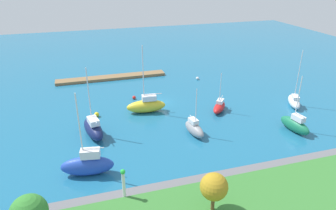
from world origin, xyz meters
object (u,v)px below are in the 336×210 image
object	(u,v)px
pier_dock	(112,77)
mooring_buoy_yellow	(97,115)
mooring_buoy_red	(134,97)
harbor_beacon	(124,182)
sailboat_yellow_center_basin	(146,105)
park_tree_east	(214,187)
sailboat_blue_east_end	(88,165)
mooring_buoy_white	(197,78)
sailboat_navy_along_channel	(93,128)
sailboat_green_outer_mooring	(295,124)
sailboat_white_near_pier	(294,101)
sailboat_red_off_beacon	(219,107)
sailboat_gray_lone_north	(194,129)

from	to	relation	value
pier_dock	mooring_buoy_yellow	distance (m)	20.15
pier_dock	mooring_buoy_red	world-z (taller)	mooring_buoy_red
harbor_beacon	sailboat_yellow_center_basin	bearing A→B (deg)	-108.87
park_tree_east	mooring_buoy_yellow	bearing A→B (deg)	-71.07
sailboat_blue_east_end	sailboat_yellow_center_basin	bearing A→B (deg)	-115.95
sailboat_yellow_center_basin	mooring_buoy_white	distance (m)	20.65
sailboat_navy_along_channel	sailboat_blue_east_end	bearing A→B (deg)	160.09
pier_dock	mooring_buoy_yellow	size ratio (longest dim) A/B	29.28
sailboat_yellow_center_basin	harbor_beacon	bearing A→B (deg)	75.70
sailboat_green_outer_mooring	mooring_buoy_yellow	size ratio (longest dim) A/B	10.69
sailboat_white_near_pier	mooring_buoy_red	distance (m)	31.08
harbor_beacon	sailboat_green_outer_mooring	size ratio (longest dim) A/B	0.40
harbor_beacon	sailboat_yellow_center_basin	world-z (taller)	sailboat_yellow_center_basin
sailboat_green_outer_mooring	mooring_buoy_yellow	xyz separation A→B (m)	(30.27, -14.52, -0.77)
park_tree_east	sailboat_red_off_beacon	bearing A→B (deg)	-117.03
sailboat_navy_along_channel	mooring_buoy_white	xyz separation A→B (m)	(-25.42, -19.74, -1.03)
mooring_buoy_white	sailboat_navy_along_channel	bearing A→B (deg)	37.84
pier_dock	sailboat_white_near_pier	size ratio (longest dim) A/B	2.36
sailboat_white_near_pier	sailboat_green_outer_mooring	distance (m)	10.46
sailboat_red_off_beacon	sailboat_yellow_center_basin	distance (m)	13.40
sailboat_gray_lone_north	sailboat_blue_east_end	world-z (taller)	sailboat_blue_east_end
sailboat_yellow_center_basin	mooring_buoy_yellow	distance (m)	9.01
sailboat_yellow_center_basin	mooring_buoy_yellow	xyz separation A→B (m)	(8.94, -0.64, -0.90)
sailboat_navy_along_channel	mooring_buoy_white	size ratio (longest dim) A/B	16.18
mooring_buoy_white	mooring_buoy_yellow	world-z (taller)	mooring_buoy_yellow
sailboat_navy_along_channel	sailboat_blue_east_end	distance (m)	9.89
mooring_buoy_white	mooring_buoy_yellow	bearing A→B (deg)	28.03
harbor_beacon	sailboat_blue_east_end	xyz separation A→B (m)	(3.57, -6.90, -1.75)
mooring_buoy_white	sailboat_green_outer_mooring	bearing A→B (deg)	102.01
sailboat_navy_along_channel	sailboat_white_near_pier	xyz separation A→B (m)	(-37.53, -0.60, -0.38)
sailboat_yellow_center_basin	mooring_buoy_red	xyz separation A→B (m)	(1.07, -6.53, -0.98)
harbor_beacon	sailboat_navy_along_channel	bearing A→B (deg)	-82.64
harbor_beacon	sailboat_yellow_center_basin	xyz separation A→B (m)	(-7.79, -22.80, -1.90)
sailboat_red_off_beacon	mooring_buoy_yellow	bearing A→B (deg)	-60.43
pier_dock	sailboat_red_off_beacon	size ratio (longest dim) A/B	3.40
sailboat_gray_lone_north	sailboat_green_outer_mooring	bearing A→B (deg)	68.53
harbor_beacon	sailboat_gray_lone_north	size ratio (longest dim) A/B	0.47
sailboat_yellow_center_basin	mooring_buoy_red	distance (m)	6.69
sailboat_navy_along_channel	sailboat_blue_east_end	size ratio (longest dim) A/B	0.98
mooring_buoy_yellow	sailboat_green_outer_mooring	bearing A→B (deg)	154.37
pier_dock	mooring_buoy_yellow	world-z (taller)	mooring_buoy_yellow
mooring_buoy_red	sailboat_green_outer_mooring	bearing A→B (deg)	137.66
pier_dock	sailboat_yellow_center_basin	xyz separation A→B (m)	(-3.81, 20.12, 1.02)
mooring_buoy_yellow	sailboat_yellow_center_basin	bearing A→B (deg)	175.91
park_tree_east	sailboat_gray_lone_north	bearing A→B (deg)	-105.17
sailboat_red_off_beacon	park_tree_east	bearing A→B (deg)	13.30
park_tree_east	sailboat_yellow_center_basin	bearing A→B (deg)	-88.55
sailboat_green_outer_mooring	sailboat_blue_east_end	bearing A→B (deg)	84.92
sailboat_navy_along_channel	sailboat_yellow_center_basin	size ratio (longest dim) A/B	0.90
sailboat_gray_lone_north	sailboat_yellow_center_basin	size ratio (longest dim) A/B	0.64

